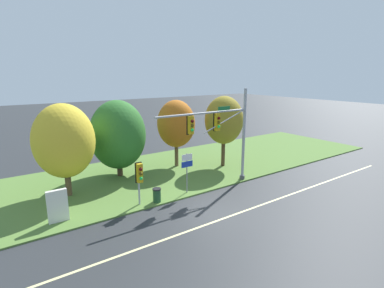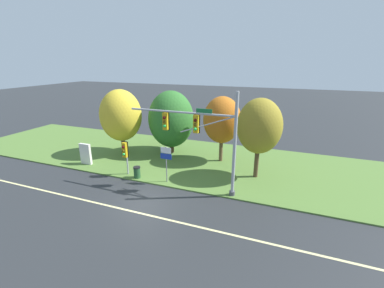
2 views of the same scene
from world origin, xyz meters
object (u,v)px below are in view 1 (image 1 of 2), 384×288
object	(u,v)px
tree_left_of_mast	(118,135)
tree_mid_verge	(224,120)
trash_bin	(157,195)
pedestrian_signal_near_kerb	(140,175)
info_kiosk	(58,206)
tree_nearest_road	(64,141)
traffic_signal_mast	(223,129)
route_sign_post	(187,166)
tree_behind_signpost	(176,124)

from	to	relation	value
tree_left_of_mast	tree_mid_verge	distance (m)	9.25
tree_mid_verge	trash_bin	distance (m)	10.21
pedestrian_signal_near_kerb	tree_left_of_mast	world-z (taller)	tree_left_of_mast
info_kiosk	trash_bin	distance (m)	5.95
tree_nearest_road	trash_bin	distance (m)	7.18
traffic_signal_mast	info_kiosk	distance (m)	11.94
route_sign_post	trash_bin	world-z (taller)	route_sign_post
route_sign_post	pedestrian_signal_near_kerb	bearing A→B (deg)	-179.48
traffic_signal_mast	tree_mid_verge	size ratio (longest dim) A/B	1.25
tree_left_of_mast	trash_bin	bearing A→B (deg)	-90.31
traffic_signal_mast	tree_nearest_road	size ratio (longest dim) A/B	1.24
traffic_signal_mast	tree_nearest_road	distance (m)	11.00
tree_left_of_mast	tree_nearest_road	bearing A→B (deg)	-157.04
tree_nearest_road	info_kiosk	bearing A→B (deg)	-111.22
pedestrian_signal_near_kerb	tree_mid_verge	world-z (taller)	tree_mid_verge
tree_behind_signpost	tree_mid_verge	world-z (taller)	tree_mid_verge
info_kiosk	tree_left_of_mast	bearing A→B (deg)	43.33
trash_bin	tree_nearest_road	bearing A→B (deg)	134.50
pedestrian_signal_near_kerb	tree_behind_signpost	size ratio (longest dim) A/B	0.47
tree_left_of_mast	pedestrian_signal_near_kerb	bearing A→B (deg)	-100.24
traffic_signal_mast	tree_nearest_road	xyz separation A→B (m)	(-10.00, 4.55, -0.43)
tree_mid_verge	traffic_signal_mast	bearing A→B (deg)	-131.84
route_sign_post	traffic_signal_mast	bearing A→B (deg)	-4.39
tree_behind_signpost	trash_bin	world-z (taller)	tree_behind_signpost
tree_nearest_road	tree_left_of_mast	world-z (taller)	tree_nearest_road
traffic_signal_mast	route_sign_post	size ratio (longest dim) A/B	2.77
traffic_signal_mast	trash_bin	distance (m)	6.73
tree_mid_verge	info_kiosk	distance (m)	15.28
route_sign_post	tree_nearest_road	size ratio (longest dim) A/B	0.45
traffic_signal_mast	tree_mid_verge	xyz separation A→B (m)	(3.25, 3.63, -0.08)
tree_nearest_road	tree_behind_signpost	distance (m)	9.83
tree_behind_signpost	tree_mid_verge	xyz separation A→B (m)	(3.53, -2.36, 0.31)
traffic_signal_mast	tree_behind_signpost	xyz separation A→B (m)	(-0.28, 5.99, -0.39)
route_sign_post	trash_bin	bearing A→B (deg)	-175.37
tree_nearest_road	tree_left_of_mast	size ratio (longest dim) A/B	1.02
tree_behind_signpost	info_kiosk	size ratio (longest dim) A/B	3.15
trash_bin	tree_behind_signpost	bearing A→B (deg)	48.47
traffic_signal_mast	info_kiosk	xyz separation A→B (m)	(-11.43, 0.88, -3.32)
info_kiosk	pedestrian_signal_near_kerb	bearing A→B (deg)	-8.08
traffic_signal_mast	tree_nearest_road	bearing A→B (deg)	155.54
tree_left_of_mast	info_kiosk	distance (m)	8.49
tree_behind_signpost	info_kiosk	world-z (taller)	tree_behind_signpost
route_sign_post	tree_behind_signpost	distance (m)	6.67
tree_nearest_road	tree_mid_verge	xyz separation A→B (m)	(13.25, -0.92, 0.34)
traffic_signal_mast	info_kiosk	world-z (taller)	traffic_signal_mast
tree_nearest_road	tree_behind_signpost	xyz separation A→B (m)	(9.72, 1.44, 0.03)
tree_nearest_road	info_kiosk	distance (m)	4.89
traffic_signal_mast	route_sign_post	xyz separation A→B (m)	(-3.03, 0.23, -2.34)
tree_nearest_road	tree_left_of_mast	bearing A→B (deg)	22.96
route_sign_post	tree_nearest_road	xyz separation A→B (m)	(-6.97, 4.32, 1.91)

